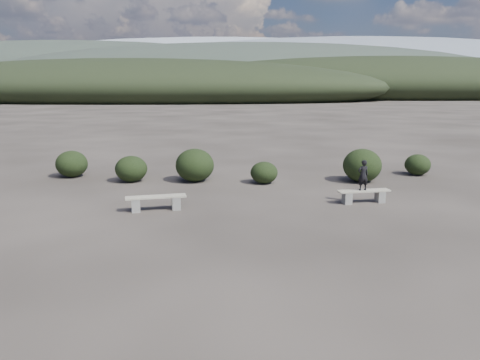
{
  "coord_description": "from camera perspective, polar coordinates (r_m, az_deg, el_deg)",
  "views": [
    {
      "loc": [
        0.41,
        -9.66,
        3.86
      ],
      "look_at": [
        0.18,
        3.5,
        1.1
      ],
      "focal_mm": 35.0,
      "sensor_mm": 36.0,
      "label": 1
    }
  ],
  "objects": [
    {
      "name": "ground",
      "position": [
        10.41,
        -1.33,
        -9.93
      ],
      "size": [
        1200.0,
        1200.0,
        0.0
      ],
      "primitive_type": "plane",
      "color": "#2A2420",
      "rests_on": "ground"
    },
    {
      "name": "bench_left",
      "position": [
        14.53,
        -10.19,
        -2.62
      ],
      "size": [
        1.87,
        0.82,
        0.46
      ],
      "rotation": [
        0.0,
        0.0,
        0.25
      ],
      "color": "slate",
      "rests_on": "ground"
    },
    {
      "name": "bench_right",
      "position": [
        15.72,
        14.85,
        -1.8
      ],
      "size": [
        1.75,
        0.68,
        0.43
      ],
      "rotation": [
        0.0,
        0.0,
        0.19
      ],
      "color": "slate",
      "rests_on": "ground"
    },
    {
      "name": "seated_person",
      "position": [
        15.56,
        14.77,
        0.58
      ],
      "size": [
        0.41,
        0.32,
        0.99
      ],
      "primitive_type": "imported",
      "rotation": [
        0.0,
        0.0,
        3.38
      ],
      "color": "black",
      "rests_on": "bench_right"
    },
    {
      "name": "shrub_a",
      "position": [
        18.9,
        -13.12,
        1.33
      ],
      "size": [
        1.25,
        1.25,
        1.03
      ],
      "primitive_type": "ellipsoid",
      "color": "black",
      "rests_on": "ground"
    },
    {
      "name": "shrub_b",
      "position": [
        18.52,
        -5.54,
        1.81
      ],
      "size": [
        1.52,
        1.52,
        1.3
      ],
      "primitive_type": "ellipsoid",
      "color": "black",
      "rests_on": "ground"
    },
    {
      "name": "shrub_c",
      "position": [
        18.14,
        2.95,
        0.91
      ],
      "size": [
        1.06,
        1.06,
        0.85
      ],
      "primitive_type": "ellipsoid",
      "color": "black",
      "rests_on": "ground"
    },
    {
      "name": "shrub_d",
      "position": [
        18.98,
        14.67,
        1.73
      ],
      "size": [
        1.5,
        1.5,
        1.31
      ],
      "primitive_type": "ellipsoid",
      "color": "black",
      "rests_on": "ground"
    },
    {
      "name": "shrub_e",
      "position": [
        21.14,
        20.84,
        1.76
      ],
      "size": [
        1.06,
        1.06,
        0.89
      ],
      "primitive_type": "ellipsoid",
      "color": "black",
      "rests_on": "ground"
    },
    {
      "name": "shrub_f",
      "position": [
        20.56,
        -19.84,
        1.86
      ],
      "size": [
        1.29,
        1.29,
        1.09
      ],
      "primitive_type": "ellipsoid",
      "color": "black",
      "rests_on": "ground"
    },
    {
      "name": "mountain_ridges",
      "position": [
        348.88,
        -0.3,
        13.0
      ],
      "size": [
        500.0,
        400.0,
        56.0
      ],
      "color": "black",
      "rests_on": "ground"
    }
  ]
}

